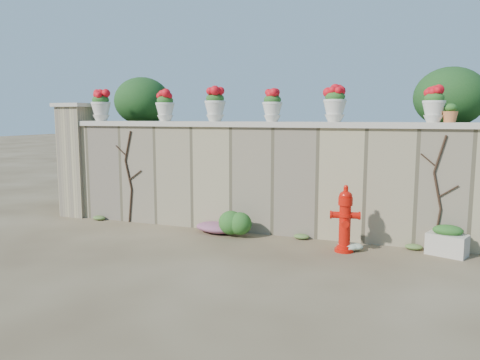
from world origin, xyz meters
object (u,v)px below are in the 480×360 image
at_px(planter_box, 447,241).
at_px(fire_hydrant, 345,219).
at_px(urn_pot_0, 101,106).
at_px(terracotta_pot, 450,114).

bearing_deg(planter_box, fire_hydrant, -146.35).
bearing_deg(fire_hydrant, urn_pot_0, 161.04).
bearing_deg(urn_pot_0, planter_box, -3.57).
bearing_deg(terracotta_pot, planter_box, -83.57).
distance_m(planter_box, urn_pot_0, 7.22).
distance_m(fire_hydrant, terracotta_pot, 2.41).
relative_size(planter_box, urn_pot_0, 1.05).
height_order(planter_box, urn_pot_0, urn_pot_0).
bearing_deg(planter_box, urn_pot_0, -163.52).
bearing_deg(urn_pot_0, fire_hydrant, -8.65).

